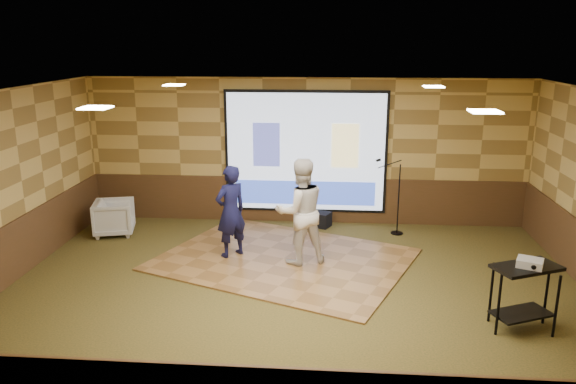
# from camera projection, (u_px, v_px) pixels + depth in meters

# --- Properties ---
(ground) EXTENTS (9.00, 9.00, 0.00)m
(ground) POSITION_uv_depth(u_px,v_px,m) (294.00, 293.00, 8.54)
(ground) COLOR #2E3418
(ground) RESTS_ON ground
(room_shell) EXTENTS (9.04, 7.04, 3.02)m
(room_shell) POSITION_uv_depth(u_px,v_px,m) (294.00, 158.00, 7.98)
(room_shell) COLOR tan
(room_shell) RESTS_ON ground
(wainscot_back) EXTENTS (9.00, 0.04, 0.95)m
(wainscot_back) POSITION_uv_depth(u_px,v_px,m) (305.00, 200.00, 11.76)
(wainscot_back) COLOR #483118
(wainscot_back) RESTS_ON ground
(wainscot_left) EXTENTS (0.04, 7.00, 0.95)m
(wainscot_left) POSITION_uv_depth(u_px,v_px,m) (8.00, 255.00, 8.75)
(wainscot_left) COLOR #483118
(wainscot_left) RESTS_ON ground
(projector_screen) EXTENTS (3.32, 0.06, 2.52)m
(projector_screen) POSITION_uv_depth(u_px,v_px,m) (306.00, 153.00, 11.45)
(projector_screen) COLOR black
(projector_screen) RESTS_ON room_shell
(downlight_nw) EXTENTS (0.32, 0.32, 0.02)m
(downlight_nw) POSITION_uv_depth(u_px,v_px,m) (174.00, 85.00, 9.65)
(downlight_nw) COLOR #FFEABF
(downlight_nw) RESTS_ON room_shell
(downlight_ne) EXTENTS (0.32, 0.32, 0.02)m
(downlight_ne) POSITION_uv_depth(u_px,v_px,m) (434.00, 87.00, 9.31)
(downlight_ne) COLOR #FFEABF
(downlight_ne) RESTS_ON room_shell
(downlight_sw) EXTENTS (0.32, 0.32, 0.02)m
(downlight_sw) POSITION_uv_depth(u_px,v_px,m) (96.00, 108.00, 6.48)
(downlight_sw) COLOR #FFEABF
(downlight_sw) RESTS_ON room_shell
(downlight_se) EXTENTS (0.32, 0.32, 0.02)m
(downlight_se) POSITION_uv_depth(u_px,v_px,m) (485.00, 111.00, 6.14)
(downlight_se) COLOR #FFEABF
(downlight_se) RESTS_ON room_shell
(dance_floor) EXTENTS (4.97, 4.44, 0.03)m
(dance_floor) POSITION_uv_depth(u_px,v_px,m) (284.00, 259.00, 9.80)
(dance_floor) COLOR olive
(dance_floor) RESTS_ON ground
(player_left) EXTENTS (0.70, 0.69, 1.63)m
(player_left) POSITION_uv_depth(u_px,v_px,m) (231.00, 211.00, 9.74)
(player_left) COLOR #121239
(player_left) RESTS_ON dance_floor
(player_right) EXTENTS (1.07, 0.96, 1.82)m
(player_right) POSITION_uv_depth(u_px,v_px,m) (300.00, 211.00, 9.42)
(player_right) COLOR silver
(player_right) RESTS_ON dance_floor
(av_table) EXTENTS (0.86, 0.45, 0.90)m
(av_table) POSITION_uv_depth(u_px,v_px,m) (525.00, 286.00, 7.33)
(av_table) COLOR black
(av_table) RESTS_ON ground
(projector) EXTENTS (0.39, 0.36, 0.10)m
(projector) POSITION_uv_depth(u_px,v_px,m) (530.00, 263.00, 7.21)
(projector) COLOR silver
(projector) RESTS_ON av_table
(mic_stand) EXTENTS (0.60, 0.24, 1.52)m
(mic_stand) POSITION_uv_depth(u_px,v_px,m) (395.00, 210.00, 11.02)
(mic_stand) COLOR black
(mic_stand) RESTS_ON ground
(banquet_chair) EXTENTS (0.91, 0.89, 0.68)m
(banquet_chair) POSITION_uv_depth(u_px,v_px,m) (114.00, 217.00, 11.03)
(banquet_chair) COLOR gray
(banquet_chair) RESTS_ON ground
(duffel_bag) EXTENTS (0.57, 0.49, 0.30)m
(duffel_bag) POSITION_uv_depth(u_px,v_px,m) (318.00, 219.00, 11.55)
(duffel_bag) COLOR black
(duffel_bag) RESTS_ON ground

